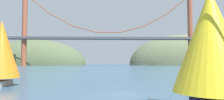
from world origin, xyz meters
The scene contains 7 objects.
ground_plane centered at (0.00, 0.00, 0.00)m, with size 360.00×360.00×0.00m, color #385670.
headland_left centered at (-55.00, 135.00, 0.00)m, with size 76.56×44.00×38.69m, color #4C5B3D.
headland_right centered at (60.00, 135.00, 0.00)m, with size 86.49×44.00×47.13m, color #5B6647.
suspension_bridge centered at (0.00, 95.00, 17.84)m, with size 130.77×6.00×41.21m.
sailboat_orange_sail centered at (-13.11, 5.52, 3.82)m, with size 4.22×7.31×7.55m.
sailboat_yellow_sail centered at (4.40, -6.15, 3.66)m, with size 4.84×7.22×7.25m.
channel_buoy centered at (17.66, 15.09, 0.37)m, with size 1.10×1.10×2.64m.
Camera 1 is at (-1.41, -16.65, 2.72)m, focal length 31.63 mm.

